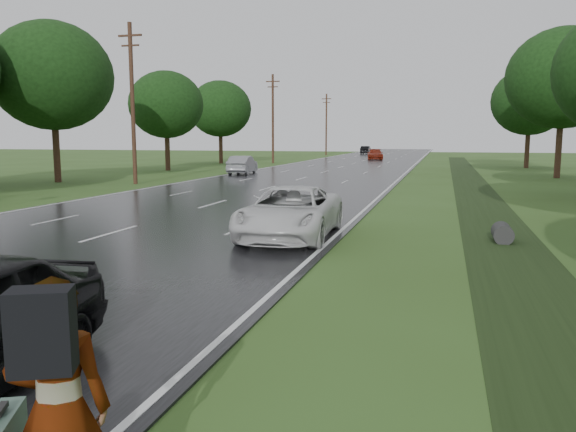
# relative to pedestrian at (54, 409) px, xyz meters

# --- Properties ---
(road) EXTENTS (14.00, 180.00, 0.04)m
(road) POSITION_rel_pedestrian_xyz_m (-7.18, 48.69, -1.02)
(road) COLOR black
(road) RESTS_ON ground
(edge_stripe_east) EXTENTS (0.12, 180.00, 0.01)m
(edge_stripe_east) POSITION_rel_pedestrian_xyz_m (-0.43, 48.69, -1.00)
(edge_stripe_east) COLOR silver
(edge_stripe_east) RESTS_ON road
(edge_stripe_west) EXTENTS (0.12, 180.00, 0.01)m
(edge_stripe_west) POSITION_rel_pedestrian_xyz_m (-13.93, 48.69, -1.00)
(edge_stripe_west) COLOR silver
(edge_stripe_west) RESTS_ON road
(center_line) EXTENTS (0.12, 180.00, 0.01)m
(center_line) POSITION_rel_pedestrian_xyz_m (-7.18, 48.69, -1.00)
(center_line) COLOR silver
(center_line) RESTS_ON road
(drainage_ditch) EXTENTS (2.20, 120.00, 0.56)m
(drainage_ditch) POSITION_rel_pedestrian_xyz_m (4.32, 22.40, -1.00)
(drainage_ditch) COLOR black
(drainage_ditch) RESTS_ON ground
(utility_pole_mid) EXTENTS (1.60, 0.26, 10.00)m
(utility_pole_mid) POSITION_rel_pedestrian_xyz_m (-16.38, 28.69, 4.16)
(utility_pole_mid) COLOR #392317
(utility_pole_mid) RESTS_ON ground
(utility_pole_far) EXTENTS (1.60, 0.26, 10.00)m
(utility_pole_far) POSITION_rel_pedestrian_xyz_m (-16.38, 58.69, 4.16)
(utility_pole_far) COLOR #392317
(utility_pole_far) RESTS_ON ground
(utility_pole_distant) EXTENTS (1.60, 0.26, 10.00)m
(utility_pole_distant) POSITION_rel_pedestrian_xyz_m (-16.38, 88.69, 4.16)
(utility_pole_distant) COLOR #392317
(utility_pole_distant) RESTS_ON ground
(tree_east_d) EXTENTS (8.00, 8.00, 10.76)m
(tree_east_d) POSITION_rel_pedestrian_xyz_m (10.62, 41.69, 6.11)
(tree_east_d) COLOR #392317
(tree_east_d) RESTS_ON ground
(tree_east_f) EXTENTS (7.20, 7.20, 9.62)m
(tree_east_f) POSITION_rel_pedestrian_xyz_m (10.32, 55.69, 5.33)
(tree_east_f) COLOR #392317
(tree_east_f) RESTS_ON ground
(tree_west_c) EXTENTS (7.80, 7.80, 10.43)m
(tree_west_c) POSITION_rel_pedestrian_xyz_m (-22.18, 28.69, 5.88)
(tree_west_c) COLOR #392317
(tree_west_c) RESTS_ON ground
(tree_west_d) EXTENTS (6.60, 6.60, 8.80)m
(tree_west_d) POSITION_rel_pedestrian_xyz_m (-21.38, 42.69, 4.78)
(tree_west_d) COLOR #392317
(tree_west_d) RESTS_ON ground
(tree_west_f) EXTENTS (7.00, 7.00, 9.29)m
(tree_west_f) POSITION_rel_pedestrian_xyz_m (-21.98, 56.69, 5.09)
(tree_west_f) COLOR #392317
(tree_west_f) RESTS_ON ground
(pedestrian) EXTENTS (1.07, 0.84, 2.02)m
(pedestrian) POSITION_rel_pedestrian_xyz_m (0.00, 0.00, 0.00)
(pedestrian) COLOR #A5998C
(pedestrian) RESTS_ON ground
(white_pickup) EXTENTS (2.68, 5.45, 1.49)m
(white_pickup) POSITION_rel_pedestrian_xyz_m (-1.68, 12.59, -0.26)
(white_pickup) COLOR silver
(white_pickup) RESTS_ON road
(silver_sedan) EXTENTS (2.02, 4.57, 1.46)m
(silver_sedan) POSITION_rel_pedestrian_xyz_m (-12.98, 39.27, -0.27)
(silver_sedan) COLOR gray
(silver_sedan) RESTS_ON road
(far_car_red) EXTENTS (2.62, 5.01, 1.39)m
(far_car_red) POSITION_rel_pedestrian_xyz_m (-6.18, 71.33, -0.31)
(far_car_red) COLOR maroon
(far_car_red) RESTS_ON road
(far_car_dark) EXTENTS (1.47, 4.15, 1.36)m
(far_car_dark) POSITION_rel_pedestrian_xyz_m (-10.83, 96.45, -0.32)
(far_car_dark) COLOR black
(far_car_dark) RESTS_ON road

